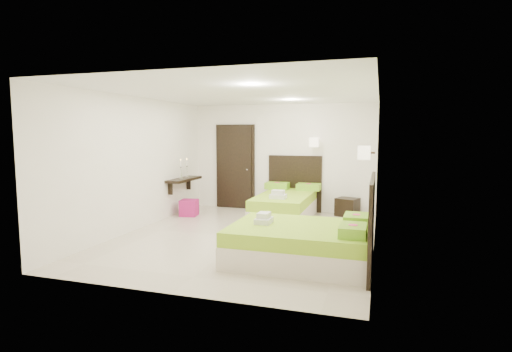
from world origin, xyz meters
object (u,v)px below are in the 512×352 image
(nightstand, at_px, (347,207))
(bed_single, at_px, (286,204))
(ottoman, at_px, (189,208))
(bed_double, at_px, (306,241))

(nightstand, bearing_deg, bed_single, -129.43)
(bed_single, distance_m, ottoman, 2.24)
(ottoman, bearing_deg, nightstand, 17.16)
(bed_single, relative_size, nightstand, 4.70)
(bed_single, relative_size, ottoman, 5.85)
(bed_single, distance_m, nightstand, 1.49)
(nightstand, bearing_deg, bed_double, -75.01)
(ottoman, bearing_deg, bed_double, -38.31)
(bed_double, distance_m, nightstand, 3.60)
(bed_single, height_order, bed_double, bed_single)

